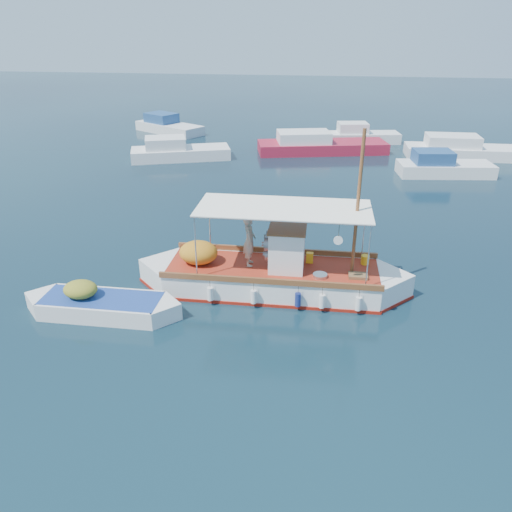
# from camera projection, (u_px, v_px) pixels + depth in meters

# --- Properties ---
(ground) EXTENTS (160.00, 160.00, 0.00)m
(ground) POSITION_uv_depth(u_px,v_px,m) (289.00, 294.00, 18.37)
(ground) COLOR black
(ground) RESTS_ON ground
(fishing_caique) EXTENTS (10.22, 2.93, 6.23)m
(fishing_caique) POSITION_uv_depth(u_px,v_px,m) (271.00, 276.00, 18.44)
(fishing_caique) COLOR white
(fishing_caique) RESTS_ON ground
(dinghy) EXTENTS (5.61, 1.58, 1.37)m
(dinghy) POSITION_uv_depth(u_px,v_px,m) (101.00, 306.00, 17.01)
(dinghy) COLOR white
(dinghy) RESTS_ON ground
(bg_boat_nw) EXTENTS (7.36, 4.50, 1.80)m
(bg_boat_nw) POSITION_uv_depth(u_px,v_px,m) (178.00, 152.00, 35.92)
(bg_boat_nw) COLOR silver
(bg_boat_nw) RESTS_ON ground
(bg_boat_n) EXTENTS (10.01, 4.84, 1.80)m
(bg_boat_n) POSITION_uv_depth(u_px,v_px,m) (318.00, 146.00, 37.72)
(bg_boat_n) COLOR maroon
(bg_boat_n) RESTS_ON ground
(bg_boat_ne) EXTENTS (6.14, 2.86, 1.80)m
(bg_boat_ne) POSITION_uv_depth(u_px,v_px,m) (442.00, 168.00, 32.19)
(bg_boat_ne) COLOR silver
(bg_boat_ne) RESTS_ON ground
(bg_boat_e) EXTENTS (9.17, 2.65, 1.80)m
(bg_boat_e) POSITION_uv_depth(u_px,v_px,m) (466.00, 151.00, 36.30)
(bg_boat_e) COLOR silver
(bg_boat_e) RESTS_ON ground
(bg_boat_far_w) EXTENTS (6.87, 5.43, 1.80)m
(bg_boat_far_w) POSITION_uv_depth(u_px,v_px,m) (168.00, 127.00, 44.48)
(bg_boat_far_w) COLOR silver
(bg_boat_far_w) RESTS_ON ground
(bg_boat_far_n) EXTENTS (6.11, 2.94, 1.80)m
(bg_boat_far_n) POSITION_uv_depth(u_px,v_px,m) (360.00, 136.00, 40.83)
(bg_boat_far_n) COLOR silver
(bg_boat_far_n) RESTS_ON ground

